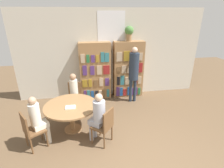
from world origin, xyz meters
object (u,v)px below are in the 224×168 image
Objects in this scene: reading_table at (71,109)px; librarian_standing at (134,69)px; flower_vase at (129,32)px; chair_near_camera at (31,129)px; seated_reader_left at (74,92)px; chair_left_side at (75,95)px; bookshelf_left at (95,71)px; seated_reader_back at (38,119)px; seated_reader_right at (98,115)px; bookshelf_right at (128,70)px; chair_far_side at (105,125)px.

reading_table is 0.70× the size of librarian_standing.
flower_vase is 0.54× the size of chair_near_camera.
librarian_standing is (1.91, 0.49, 0.45)m from seated_reader_left.
chair_left_side is 0.72× the size of seated_reader_left.
bookshelf_left is 2.67m from seated_reader_back.
seated_reader_back is (-1.31, 0.08, -0.02)m from seated_reader_right.
seated_reader_right is (-0.13, -2.31, -0.27)m from bookshelf_left.
bookshelf_right reaches higher than chair_far_side.
bookshelf_left is 1.58× the size of seated_reader_back.
chair_far_side is (1.60, -0.10, 0.00)m from chair_near_camera.
seated_reader_right is at bearing -119.02° from bookshelf_right.
reading_table is 1.00m from chair_far_side.
librarian_standing is at bearing 7.66° from chair_far_side.
chair_left_side is 0.48× the size of librarian_standing.
chair_near_camera is 0.26m from seated_reader_back.
chair_left_side is at bearing -170.92° from librarian_standing.
flower_vase is at bearing 0.23° from bookshelf_left.
seated_reader_right is (0.58, -1.32, 0.01)m from seated_reader_left.
librarian_standing is (1.90, 0.30, 0.65)m from chair_left_side.
flower_vase is at bearing 43.55° from reading_table.
seated_reader_left is at bearing 66.01° from chair_far_side.
seated_reader_left is at bearing -165.65° from librarian_standing.
chair_left_side and chair_far_side have the same top height.
bookshelf_right is 3.64m from chair_near_camera.
seated_reader_left reaches higher than chair_left_side.
seated_reader_left is (-1.86, -0.99, -0.27)m from bookshelf_right.
chair_near_camera is 1.00× the size of chair_far_side.
librarian_standing reaches higher than seated_reader_back.
bookshelf_left is 2.17× the size of chair_near_camera.
chair_far_side is (-1.13, -2.43, -1.75)m from flower_vase.
flower_vase is at bearing 163.86° from bookshelf_right.
seated_reader_left is 1.44m from seated_reader_back.
flower_vase is 3.08m from reading_table.
chair_near_camera and chair_far_side have the same top height.
seated_reader_right is (0.63, -0.52, 0.09)m from reading_table.
librarian_standing reaches higher than chair_near_camera.
bookshelf_left and bookshelf_right have the same top height.
librarian_standing is (1.33, 1.81, 0.44)m from seated_reader_right.
chair_near_camera is 0.72× the size of seated_reader_right.
bookshelf_right is at bearing 97.76° from chair_near_camera.
librarian_standing is at bearing 90.68° from seated_reader_back.
chair_far_side is at bearing -115.26° from bookshelf_right.
seated_reader_back is (-0.74, -1.42, 0.18)m from chair_left_side.
bookshelf_left is 1.16m from chair_left_side.
bookshelf_right is at bearing -153.02° from chair_left_side.
chair_near_camera is 1.48m from seated_reader_right.
reading_table is 0.81m from seated_reader_back.
seated_reader_back is at bearing -147.48° from reading_table.
chair_left_side is at bearing -156.50° from bookshelf_right.
chair_far_side reaches higher than reading_table.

